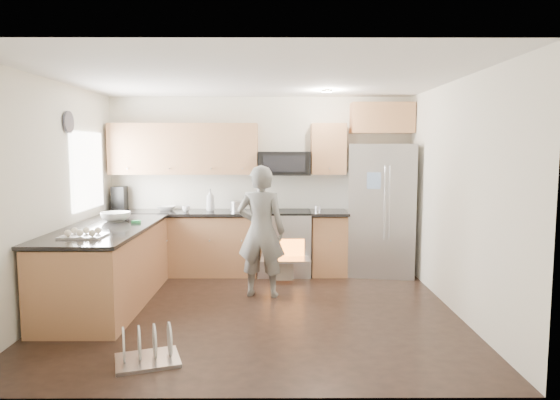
{
  "coord_description": "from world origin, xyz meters",
  "views": [
    {
      "loc": [
        0.26,
        -5.52,
        1.85
      ],
      "look_at": [
        0.29,
        0.5,
        1.22
      ],
      "focal_mm": 32.0,
      "sensor_mm": 36.0,
      "label": 1
    }
  ],
  "objects_px": {
    "dish_rack": "(147,352)",
    "refrigerator": "(381,209)",
    "person": "(261,231)",
    "stove_range": "(284,228)"
  },
  "relations": [
    {
      "from": "stove_range",
      "to": "dish_rack",
      "type": "distance_m",
      "value": 3.35
    },
    {
      "from": "stove_range",
      "to": "dish_rack",
      "type": "xyz_separation_m",
      "value": [
        -1.22,
        -3.06,
        -0.59
      ]
    },
    {
      "from": "person",
      "to": "refrigerator",
      "type": "bearing_deg",
      "value": -138.26
    },
    {
      "from": "refrigerator",
      "to": "person",
      "type": "bearing_deg",
      "value": -136.86
    },
    {
      "from": "person",
      "to": "dish_rack",
      "type": "relative_size",
      "value": 2.54
    },
    {
      "from": "refrigerator",
      "to": "person",
      "type": "height_order",
      "value": "refrigerator"
    },
    {
      "from": "stove_range",
      "to": "dish_rack",
      "type": "relative_size",
      "value": 2.78
    },
    {
      "from": "refrigerator",
      "to": "dish_rack",
      "type": "xyz_separation_m",
      "value": [
        -2.64,
        -3.07,
        -0.86
      ]
    },
    {
      "from": "dish_rack",
      "to": "refrigerator",
      "type": "bearing_deg",
      "value": 49.32
    },
    {
      "from": "refrigerator",
      "to": "person",
      "type": "distance_m",
      "value": 2.06
    }
  ]
}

